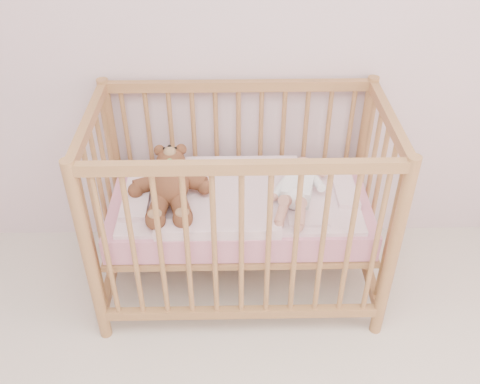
{
  "coord_description": "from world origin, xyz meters",
  "views": [
    {
      "loc": [
        -0.07,
        -0.42,
        2.09
      ],
      "look_at": [
        -0.03,
        1.55,
        0.62
      ],
      "focal_mm": 40.0,
      "sensor_mm": 36.0,
      "label": 1
    }
  ],
  "objects": [
    {
      "name": "teddy_bear",
      "position": [
        -0.35,
        1.58,
        0.65
      ],
      "size": [
        0.44,
        0.6,
        0.16
      ],
      "primitive_type": null,
      "rotation": [
        0.0,
        0.0,
        0.06
      ],
      "color": "brown",
      "rests_on": "blanket"
    },
    {
      "name": "wall_back",
      "position": [
        0.0,
        2.0,
        1.35
      ],
      "size": [
        4.0,
        0.02,
        2.7
      ],
      "primitive_type": "cube",
      "color": "beige",
      "rests_on": "floor"
    },
    {
      "name": "baby",
      "position": [
        0.24,
        1.58,
        0.64
      ],
      "size": [
        0.37,
        0.56,
        0.12
      ],
      "primitive_type": null,
      "rotation": [
        0.0,
        0.0,
        -0.25
      ],
      "color": "white",
      "rests_on": "blanket"
    },
    {
      "name": "blanket",
      "position": [
        -0.03,
        1.6,
        0.56
      ],
      "size": [
        1.1,
        0.58,
        0.06
      ],
      "primitive_type": null,
      "color": "pink",
      "rests_on": "mattress"
    },
    {
      "name": "crib",
      "position": [
        -0.03,
        1.6,
        0.5
      ],
      "size": [
        1.36,
        0.76,
        1.0
      ],
      "primitive_type": null,
      "color": "#A56D46",
      "rests_on": "floor"
    },
    {
      "name": "mattress",
      "position": [
        -0.03,
        1.6,
        0.49
      ],
      "size": [
        1.22,
        0.62,
        0.13
      ],
      "primitive_type": "cube",
      "color": "pink",
      "rests_on": "crib"
    }
  ]
}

